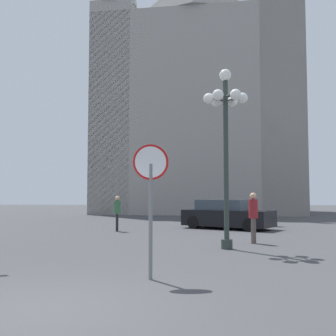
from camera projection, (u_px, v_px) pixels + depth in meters
ground_plane at (42, 309)px, 6.05m from camera, size 120.00×120.00×0.00m
cathedral at (199, 104)px, 38.77m from camera, size 19.18×14.77×33.16m
stop_sign at (151, 185)px, 8.29m from camera, size 0.72×0.20×2.74m
street_lamp at (226, 125)px, 13.00m from camera, size 1.43×1.28×5.76m
parked_car_near_black at (227, 215)px, 20.25m from camera, size 4.73×3.81×1.45m
pedestrian_walking at (253, 212)px, 14.25m from camera, size 0.32×0.32×1.78m
pedestrian_standing at (117, 210)px, 18.87m from camera, size 0.32×0.32×1.64m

